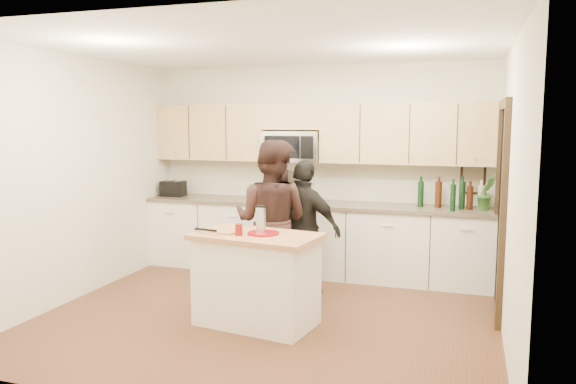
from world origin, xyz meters
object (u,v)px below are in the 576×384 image
(island, at_px, (257,279))
(woman_center, at_px, (271,221))
(toaster, at_px, (173,189))
(woman_left, at_px, (282,213))
(woman_right, at_px, (305,229))

(island, distance_m, woman_center, 0.87)
(toaster, relative_size, woman_left, 0.18)
(woman_right, bearing_deg, woman_left, -27.04)
(woman_left, bearing_deg, island, 125.03)
(woman_left, distance_m, woman_right, 0.56)
(island, height_order, woman_center, woman_center)
(woman_right, bearing_deg, woman_center, 53.21)
(island, xyz_separation_m, woman_right, (0.20, 0.97, 0.32))
(woman_center, height_order, woman_right, woman_center)
(woman_center, xyz_separation_m, woman_right, (0.31, 0.23, -0.11))
(woman_left, relative_size, woman_center, 0.99)
(island, distance_m, woman_right, 1.04)
(island, bearing_deg, toaster, 144.49)
(toaster, bearing_deg, woman_center, -32.24)
(island, relative_size, toaster, 4.06)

